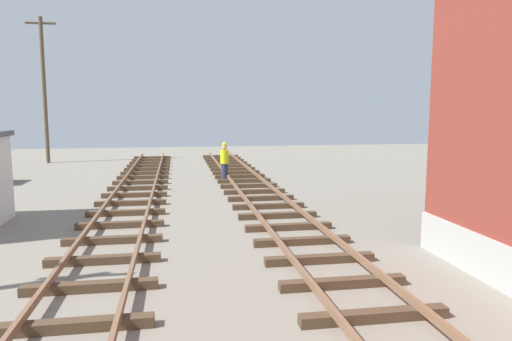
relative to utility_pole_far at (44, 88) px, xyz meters
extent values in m
cube|color=#4C3826|center=(11.26, -25.13, -4.67)|extent=(2.50, 0.24, 0.18)
cube|color=#4C3826|center=(11.26, -23.66, -4.67)|extent=(2.50, 0.24, 0.18)
cube|color=#4C3826|center=(11.26, -22.18, -4.67)|extent=(2.50, 0.24, 0.18)
cube|color=#4C3826|center=(11.26, -20.70, -4.67)|extent=(2.50, 0.24, 0.18)
cube|color=#4C3826|center=(11.26, -19.22, -4.67)|extent=(2.50, 0.24, 0.18)
cube|color=#4C3826|center=(11.26, -17.75, -4.67)|extent=(2.50, 0.24, 0.18)
cube|color=#4C3826|center=(11.26, -16.27, -4.67)|extent=(2.50, 0.24, 0.18)
cube|color=#4C3826|center=(11.26, -14.79, -4.67)|extent=(2.50, 0.24, 0.18)
cube|color=#4C3826|center=(11.26, -13.32, -4.67)|extent=(2.50, 0.24, 0.18)
cube|color=#4C3826|center=(11.26, -11.84, -4.67)|extent=(2.50, 0.24, 0.18)
cube|color=#4C3826|center=(11.26, -10.36, -4.67)|extent=(2.50, 0.24, 0.18)
cube|color=#4C3826|center=(11.26, -8.89, -4.67)|extent=(2.50, 0.24, 0.18)
cube|color=#4C3826|center=(11.26, -7.41, -4.67)|extent=(2.50, 0.24, 0.18)
cube|color=#4C3826|center=(11.26, -5.93, -4.67)|extent=(2.50, 0.24, 0.18)
cube|color=#4C3826|center=(11.26, -4.46, -4.67)|extent=(2.50, 0.24, 0.18)
cube|color=#4C3826|center=(11.26, -2.98, -4.67)|extent=(2.50, 0.24, 0.18)
cube|color=#4C3826|center=(11.26, -1.50, -4.67)|extent=(2.50, 0.24, 0.18)
cube|color=#4C3826|center=(11.26, -0.03, -4.67)|extent=(2.50, 0.24, 0.18)
cube|color=#4C3826|center=(11.26, 1.45, -4.67)|extent=(2.50, 0.24, 0.18)
cube|color=#4C3826|center=(6.51, -24.68, -4.67)|extent=(2.50, 0.24, 0.18)
cube|color=#4C3826|center=(6.51, -23.05, -4.67)|extent=(2.50, 0.24, 0.18)
cube|color=#4C3826|center=(6.51, -21.42, -4.67)|extent=(2.50, 0.24, 0.18)
cube|color=#4C3826|center=(6.51, -19.79, -4.67)|extent=(2.50, 0.24, 0.18)
cube|color=#4C3826|center=(6.51, -18.16, -4.67)|extent=(2.50, 0.24, 0.18)
cube|color=#4C3826|center=(6.51, -16.54, -4.67)|extent=(2.50, 0.24, 0.18)
cube|color=#4C3826|center=(6.51, -14.91, -4.67)|extent=(2.50, 0.24, 0.18)
cube|color=#4C3826|center=(6.51, -13.28, -4.67)|extent=(2.50, 0.24, 0.18)
cube|color=#4C3826|center=(6.51, -11.65, -4.67)|extent=(2.50, 0.24, 0.18)
cube|color=#4C3826|center=(6.51, -10.02, -4.67)|extent=(2.50, 0.24, 0.18)
cube|color=#4C3826|center=(6.51, -8.39, -4.67)|extent=(2.50, 0.24, 0.18)
cube|color=#4C3826|center=(6.51, -6.77, -4.67)|extent=(2.50, 0.24, 0.18)
cube|color=#4C3826|center=(6.51, -5.14, -4.67)|extent=(2.50, 0.24, 0.18)
cube|color=#4C3826|center=(6.51, -3.51, -4.67)|extent=(2.50, 0.24, 0.18)
cube|color=#4C3826|center=(6.51, -1.88, -4.67)|extent=(2.50, 0.24, 0.18)
cube|color=#4C3826|center=(6.51, -0.25, -4.67)|extent=(2.50, 0.24, 0.18)
cube|color=#4C3826|center=(6.51, 1.38, -4.67)|extent=(2.50, 0.24, 0.18)
cylinder|color=brown|center=(0.00, 0.00, -0.20)|extent=(0.24, 0.24, 9.13)
cube|color=#4C3D2D|center=(0.00, 0.00, 3.97)|extent=(1.80, 0.12, 0.12)
cylinder|color=#262D4C|center=(10.41, -9.73, -4.34)|extent=(0.32, 0.32, 0.85)
cylinder|color=yellow|center=(10.41, -9.73, -3.59)|extent=(0.40, 0.40, 0.65)
sphere|color=tan|center=(10.41, -9.73, -3.14)|extent=(0.24, 0.24, 0.24)
sphere|color=yellow|center=(10.41, -9.73, -3.00)|extent=(0.22, 0.22, 0.22)
camera|label=1|loc=(8.16, -31.95, -1.36)|focal=33.03mm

